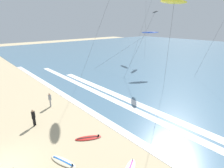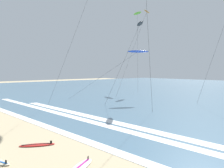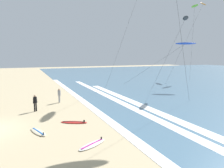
{
  "view_description": "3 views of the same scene",
  "coord_description": "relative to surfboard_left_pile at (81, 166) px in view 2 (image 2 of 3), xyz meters",
  "views": [
    {
      "loc": [
        11.13,
        -0.45,
        8.86
      ],
      "look_at": [
        -0.93,
        10.01,
        3.37
      ],
      "focal_mm": 28.84,
      "sensor_mm": 36.0,
      "label": 1
    },
    {
      "loc": [
        14.52,
        -0.3,
        4.63
      ],
      "look_at": [
        0.94,
        11.96,
        3.51
      ],
      "focal_mm": 39.56,
      "sensor_mm": 36.0,
      "label": 2
    },
    {
      "loc": [
        16.17,
        2.71,
        5.28
      ],
      "look_at": [
        2.63,
        8.56,
        3.22
      ],
      "focal_mm": 32.95,
      "sensor_mm": 36.0,
      "label": 3
    }
  ],
  "objects": [
    {
      "name": "kite_blue_far_left",
      "position": [
        -14.71,
        20.28,
        7.06
      ],
      "size": [
        9.3,
        8.33,
        7.37
      ],
      "color": "blue",
      "rests_on": "ground"
    },
    {
      "name": "wave_foam_mid_break",
      "position": [
        -5.6,
        6.41,
        -0.03
      ],
      "size": [
        48.12,
        0.91,
        0.01
      ],
      "primitive_type": "cube",
      "color": "white",
      "rests_on": "ocean_surface"
    },
    {
      "name": "surfboard_left_pile",
      "position": [
        0.0,
        0.0,
        0.0
      ],
      "size": [
        1.54,
        2.13,
        0.25
      ],
      "color": "silver",
      "rests_on": "ground"
    },
    {
      "name": "kite_orange_high_right",
      "position": [
        -24.13,
        33.4,
        16.29
      ],
      "size": [
        5.26,
        14.32,
        16.72
      ],
      "color": "orange",
      "rests_on": "ground"
    },
    {
      "name": "kite_lime_distant_high",
      "position": [
        -28.2,
        35.09,
        16.85
      ],
      "size": [
        6.94,
        6.43,
        17.26
      ],
      "color": "#70C628",
      "rests_on": "ground"
    },
    {
      "name": "wave_foam_outer_break",
      "position": [
        -3.21,
        7.77,
        -0.03
      ],
      "size": [
        38.58,
        1.04,
        0.01
      ],
      "primitive_type": "cube",
      "color": "white",
      "rests_on": "ocean_surface"
    },
    {
      "name": "surfboard_foreground_flat",
      "position": [
        -4.49,
        -0.06,
        0.0
      ],
      "size": [
        1.53,
        2.13,
        0.25
      ],
      "color": "red",
      "rests_on": "ground"
    },
    {
      "name": "wave_foam_shoreline",
      "position": [
        -4.77,
        2.67,
        -0.03
      ],
      "size": [
        59.53,
        0.81,
        0.01
      ],
      "primitive_type": "cube",
      "color": "white",
      "rests_on": "ocean_surface"
    },
    {
      "name": "kite_black_high_left",
      "position": [
        -11.69,
        17.3,
        10.25
      ],
      "size": [
        4.43,
        4.75,
        10.56
      ],
      "color": "black",
      "rests_on": "ground"
    }
  ]
}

